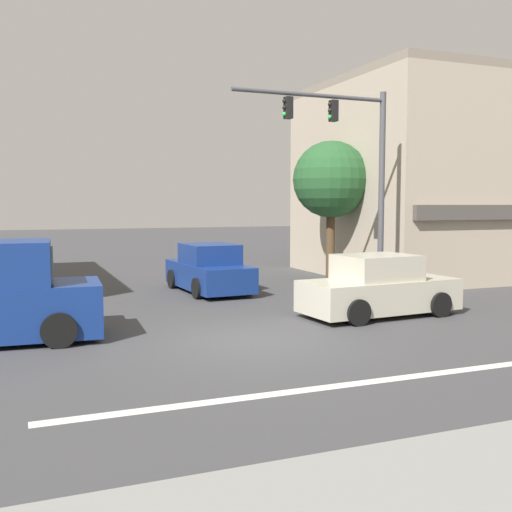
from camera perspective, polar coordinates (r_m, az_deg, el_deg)
The scene contains 7 objects.
ground_plane at distance 12.80m, azimuth -0.33°, elevation -8.01°, with size 120.00×120.00×0.00m, color #3D3D3F.
lane_marking_stripe at distance 9.73m, azimuth 7.35°, elevation -12.22°, with size 9.00×0.24×0.01m, color silver.
building_right_corner at distance 26.87m, azimuth 19.18°, elevation 6.82°, with size 12.06×8.89×7.75m.
street_tree at distance 22.30m, azimuth 7.16°, elevation 7.18°, with size 2.82×2.82×5.19m.
traffic_light_mast at distance 18.05m, azimuth 9.31°, elevation 9.04°, with size 4.89×0.26×6.20m.
sedan_crossing_leftbound at distance 19.68m, azimuth -4.52°, elevation -1.36°, with size 2.07×4.20×1.58m.
sedan_approaching_near at distance 15.74m, azimuth 11.61°, elevation -3.03°, with size 4.22×2.13×1.58m.
Camera 1 is at (-4.53, -11.62, 2.87)m, focal length 42.00 mm.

